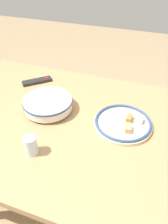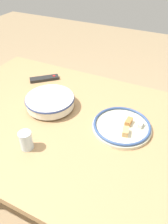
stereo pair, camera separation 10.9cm
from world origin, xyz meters
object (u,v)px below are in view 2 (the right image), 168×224
drinking_glass (26,140)px  tv_remote (44,79)px  noodle_bowl (50,101)px  food_plate (122,126)px

drinking_glass → tv_remote: bearing=116.9°
drinking_glass → noodle_bowl: bearing=103.3°
noodle_bowl → drinking_glass: (0.08, -0.32, 0.01)m
noodle_bowl → tv_remote: bearing=130.7°
food_plate → tv_remote: (-0.65, 0.24, -0.01)m
noodle_bowl → food_plate: noodle_bowl is taller
food_plate → drinking_glass: drinking_glass is taller
tv_remote → drinking_glass: bearing=-15.2°
noodle_bowl → tv_remote: (-0.21, 0.25, -0.03)m
food_plate → drinking_glass: bearing=-138.0°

